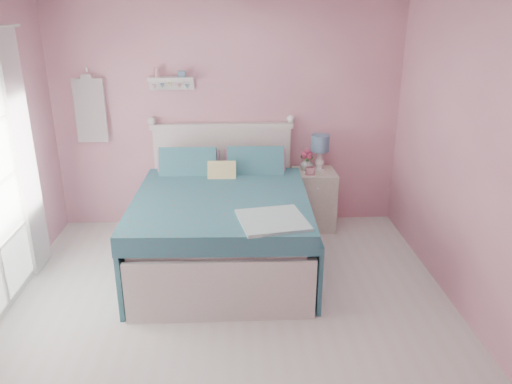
{
  "coord_description": "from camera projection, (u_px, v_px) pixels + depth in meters",
  "views": [
    {
      "loc": [
        0.04,
        -3.48,
        2.52
      ],
      "look_at": [
        0.27,
        1.2,
        0.76
      ],
      "focal_mm": 35.0,
      "sensor_mm": 36.0,
      "label": 1
    }
  ],
  "objects": [
    {
      "name": "floor",
      "position": [
        230.0,
        329.0,
        4.14
      ],
      "size": [
        4.5,
        4.5,
        0.0
      ],
      "primitive_type": "plane",
      "color": "beige",
      "rests_on": "ground"
    },
    {
      "name": "room_shell",
      "position": [
        226.0,
        144.0,
        3.58
      ],
      "size": [
        4.5,
        4.5,
        4.5
      ],
      "color": "#C17A8E",
      "rests_on": "floor"
    },
    {
      "name": "bed",
      "position": [
        222.0,
        225.0,
        5.09
      ],
      "size": [
        1.73,
        2.15,
        1.24
      ],
      "rotation": [
        0.0,
        0.0,
        -0.03
      ],
      "color": "silver",
      "rests_on": "floor"
    },
    {
      "name": "nightstand",
      "position": [
        313.0,
        199.0,
        5.92
      ],
      "size": [
        0.49,
        0.48,
        0.7
      ],
      "color": "beige",
      "rests_on": "floor"
    },
    {
      "name": "table_lamp",
      "position": [
        320.0,
        146.0,
        5.74
      ],
      "size": [
        0.21,
        0.21,
        0.42
      ],
      "color": "white",
      "rests_on": "nightstand"
    },
    {
      "name": "vase",
      "position": [
        307.0,
        164.0,
        5.82
      ],
      "size": [
        0.17,
        0.17,
        0.15
      ],
      "primitive_type": "imported",
      "rotation": [
        0.0,
        0.0,
        0.18
      ],
      "color": "silver",
      "rests_on": "nightstand"
    },
    {
      "name": "teacup",
      "position": [
        310.0,
        171.0,
        5.68
      ],
      "size": [
        0.12,
        0.12,
        0.09
      ],
      "primitive_type": "imported",
      "rotation": [
        0.0,
        0.0,
        0.07
      ],
      "color": "pink",
      "rests_on": "nightstand"
    },
    {
      "name": "roses",
      "position": [
        307.0,
        154.0,
        5.77
      ],
      "size": [
        0.14,
        0.11,
        0.12
      ],
      "color": "#D94A75",
      "rests_on": "vase"
    },
    {
      "name": "wall_shelf",
      "position": [
        171.0,
        80.0,
        5.55
      ],
      "size": [
        0.5,
        0.15,
        0.25
      ],
      "color": "silver",
      "rests_on": "room_shell"
    },
    {
      "name": "hanging_dress",
      "position": [
        90.0,
        111.0,
        5.61
      ],
      "size": [
        0.34,
        0.03,
        0.72
      ],
      "primitive_type": "cube",
      "color": "white",
      "rests_on": "room_shell"
    },
    {
      "name": "curtain_far",
      "position": [
        25.0,
        156.0,
        4.7
      ],
      "size": [
        0.04,
        0.4,
        2.32
      ],
      "primitive_type": "cube",
      "color": "white",
      "rests_on": "floor"
    }
  ]
}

